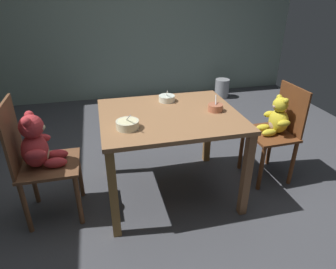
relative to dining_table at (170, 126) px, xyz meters
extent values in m
cube|color=#424348|center=(0.00, 0.00, -0.65)|extent=(5.20, 5.20, 0.04)
cube|color=gray|center=(0.00, 2.56, 0.77)|extent=(5.20, 0.08, 2.80)
cube|color=#916541|center=(0.00, 0.00, 0.09)|extent=(1.06, 0.89, 0.03)
cube|color=olive|center=(-0.49, -0.41, -0.28)|extent=(0.06, 0.06, 0.70)
cube|color=brown|center=(0.49, -0.41, -0.28)|extent=(0.06, 0.06, 0.70)
cube|color=olive|center=(-0.49, 0.41, -0.28)|extent=(0.06, 0.06, 0.70)
cube|color=olive|center=(0.49, 0.41, -0.28)|extent=(0.06, 0.06, 0.70)
cube|color=brown|center=(-0.92, -0.06, -0.19)|extent=(0.42, 0.40, 0.02)
cube|color=brown|center=(-1.12, -0.06, 0.07)|extent=(0.02, 0.37, 0.49)
cylinder|color=brown|center=(-0.74, -0.23, -0.41)|extent=(0.04, 0.04, 0.43)
cylinder|color=brown|center=(-0.74, 0.11, -0.41)|extent=(0.04, 0.04, 0.43)
cylinder|color=brown|center=(-1.10, -0.23, -0.41)|extent=(0.04, 0.04, 0.43)
cylinder|color=brown|center=(-1.10, 0.11, -0.41)|extent=(0.04, 0.04, 0.43)
ellipsoid|color=#B83237|center=(-0.99, -0.06, -0.05)|extent=(0.18, 0.21, 0.25)
ellipsoid|color=#C7B991|center=(-0.93, -0.06, -0.07)|extent=(0.06, 0.12, 0.15)
sphere|color=#B83237|center=(-0.98, -0.06, 0.13)|extent=(0.16, 0.16, 0.16)
ellipsoid|color=#C7B991|center=(-0.92, -0.06, 0.12)|extent=(0.06, 0.07, 0.05)
sphere|color=#B83237|center=(-0.99, -0.11, 0.19)|extent=(0.06, 0.06, 0.06)
sphere|color=#B83237|center=(-0.99, 0.00, 0.19)|extent=(0.06, 0.06, 0.06)
ellipsoid|color=#B83237|center=(-0.96, -0.18, -0.02)|extent=(0.14, 0.07, 0.07)
ellipsoid|color=#B83237|center=(-0.96, 0.06, -0.02)|extent=(0.14, 0.07, 0.07)
ellipsoid|color=#B83237|center=(-0.86, -0.12, -0.14)|extent=(0.16, 0.07, 0.07)
ellipsoid|color=#B83237|center=(-0.86, 0.00, -0.14)|extent=(0.16, 0.07, 0.07)
cube|color=brown|center=(0.92, 0.02, -0.19)|extent=(0.39, 0.42, 0.02)
cube|color=brown|center=(1.09, 0.02, 0.03)|extent=(0.03, 0.38, 0.41)
cylinder|color=brown|center=(0.75, 0.19, -0.41)|extent=(0.04, 0.04, 0.43)
cylinder|color=brown|center=(0.77, -0.16, -0.41)|extent=(0.04, 0.04, 0.43)
cylinder|color=brown|center=(1.07, 0.20, -0.41)|extent=(0.04, 0.04, 0.43)
cylinder|color=brown|center=(1.08, -0.15, -0.41)|extent=(0.04, 0.04, 0.43)
ellipsoid|color=gold|center=(0.98, 0.02, -0.07)|extent=(0.16, 0.19, 0.21)
ellipsoid|color=beige|center=(0.93, 0.02, -0.08)|extent=(0.06, 0.10, 0.13)
sphere|color=gold|center=(0.97, 0.02, 0.08)|extent=(0.13, 0.13, 0.13)
ellipsoid|color=beige|center=(0.93, 0.02, 0.07)|extent=(0.05, 0.05, 0.04)
sphere|color=gold|center=(0.98, 0.06, 0.13)|extent=(0.05, 0.05, 0.05)
sphere|color=gold|center=(0.98, -0.03, 0.13)|extent=(0.05, 0.05, 0.05)
ellipsoid|color=gold|center=(0.95, 0.12, -0.05)|extent=(0.12, 0.06, 0.06)
ellipsoid|color=gold|center=(0.96, -0.09, -0.05)|extent=(0.12, 0.06, 0.06)
ellipsoid|color=gold|center=(0.87, 0.07, -0.14)|extent=(0.14, 0.07, 0.06)
ellipsoid|color=gold|center=(0.87, -0.04, -0.14)|extent=(0.14, 0.07, 0.06)
cylinder|color=#BA6A4B|center=(0.36, -0.03, 0.13)|extent=(0.12, 0.12, 0.05)
cylinder|color=#BA6A4B|center=(0.36, -0.03, 0.11)|extent=(0.06, 0.06, 0.01)
cylinder|color=beige|center=(0.36, -0.03, 0.15)|extent=(0.09, 0.09, 0.01)
cylinder|color=#BCBCC1|center=(0.37, -0.01, 0.19)|extent=(0.03, 0.08, 0.06)
ellipsoid|color=#BCBCC1|center=(0.36, -0.04, 0.15)|extent=(0.03, 0.04, 0.01)
cylinder|color=beige|center=(-0.34, -0.19, 0.13)|extent=(0.16, 0.16, 0.06)
cylinder|color=beige|center=(-0.34, -0.19, 0.11)|extent=(0.09, 0.09, 0.01)
cylinder|color=beige|center=(-0.34, -0.19, 0.16)|extent=(0.13, 0.13, 0.01)
cylinder|color=#BCBCC1|center=(-0.34, -0.22, 0.20)|extent=(0.03, 0.11, 0.08)
ellipsoid|color=#BCBCC1|center=(-0.34, -0.17, 0.15)|extent=(0.03, 0.04, 0.01)
cylinder|color=silver|center=(0.04, 0.27, 0.13)|extent=(0.14, 0.14, 0.05)
cylinder|color=silver|center=(0.04, 0.27, 0.11)|extent=(0.08, 0.08, 0.01)
cylinder|color=beige|center=(0.04, 0.27, 0.15)|extent=(0.11, 0.11, 0.01)
cylinder|color=#BCBCC1|center=(0.04, 0.24, 0.19)|extent=(0.02, 0.09, 0.07)
ellipsoid|color=#BCBCC1|center=(0.04, 0.28, 0.15)|extent=(0.03, 0.04, 0.01)
cylinder|color=#93969B|center=(1.39, 2.15, -0.48)|extent=(0.22, 0.22, 0.29)
camera|label=1|loc=(-0.50, -2.03, 0.99)|focal=31.61mm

